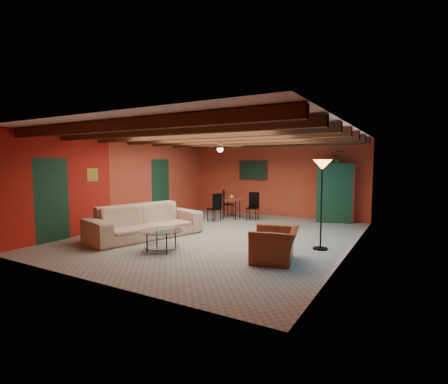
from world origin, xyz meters
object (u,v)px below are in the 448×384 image
Objects in this scene: coffee_table at (162,240)px; armoire at (336,194)px; sofa at (145,221)px; armchair at (275,244)px; floor_lamp at (321,205)px; potted_plant at (337,158)px; vase at (232,189)px; dining_table at (232,205)px.

armoire is at bearing 65.66° from coffee_table.
armoire reaches higher than sofa.
floor_lamp is (0.56, 1.35, 0.68)m from armchair.
armoire is at bearing -21.49° from sofa.
sofa reaches higher than coffee_table.
potted_plant is (0.11, 5.13, 1.75)m from armchair.
armchair is at bearing -112.56° from floor_lamp.
armchair is 5.70× the size of vase.
vase is (-3.12, 3.96, 0.70)m from armchair.
vase is (-3.68, 2.61, 0.03)m from floor_lamp.
sofa is at bearing -128.07° from potted_plant.
armoire is at bearing 19.94° from vase.
armoire is 3.81m from floor_lamp.
floor_lamp is at bearing -35.31° from vase.
dining_table is at bearing 8.07° from sofa.
dining_table reaches higher than sofa.
potted_plant is (0.00, 0.00, 1.16)m from armoire.
dining_table is at bearing 98.66° from coffee_table.
armchair is 5.42m from potted_plant.
armchair is 1.11× the size of coffee_table.
floor_lamp reaches higher than coffee_table.
floor_lamp is (3.68, -2.61, 0.53)m from dining_table.
coffee_table is at bearing -81.34° from vase.
armoire is at bearing 19.94° from dining_table.
potted_plant is (-0.45, 3.78, 1.07)m from floor_lamp.
vase reaches higher than coffee_table.
floor_lamp is at bearing -83.22° from potted_plant.
potted_plant is at bearing -21.49° from sofa.
coffee_table is at bearing -148.21° from floor_lamp.
floor_lamp reaches higher than sofa.
armchair is 0.56× the size of dining_table.
potted_plant is 2.61× the size of vase.
vase is (-3.23, -1.17, -1.05)m from potted_plant.
coffee_table is 0.49× the size of armoire.
armoire reaches higher than coffee_table.
armoire is (2.55, 5.64, 0.69)m from coffee_table.
coffee_table is at bearing -107.08° from sofa.
potted_plant reaches higher than floor_lamp.
vase is (0.00, 0.00, 0.56)m from dining_table.
sofa is 3.74m from vase.
potted_plant is 3.60m from vase.
sofa is 1.49m from coffee_table.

